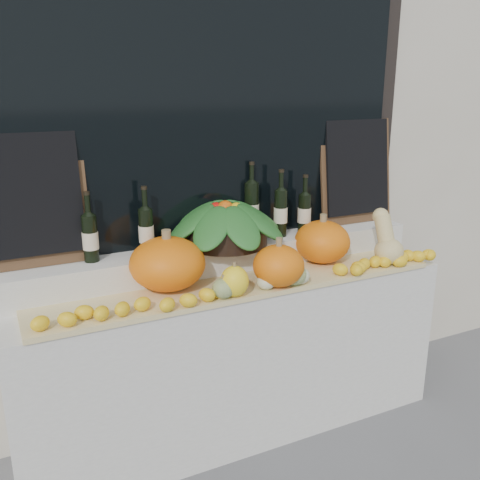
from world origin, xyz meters
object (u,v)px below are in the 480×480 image
butternut_squash (387,242)px  wine_bottle_tall (252,209)px  produce_bowl (225,222)px  pumpkin_left (167,264)px  pumpkin_right (322,242)px

butternut_squash → wine_bottle_tall: (-0.64, 0.39, 0.17)m
wine_bottle_tall → butternut_squash: bearing=-31.2°
butternut_squash → wine_bottle_tall: bearing=148.8°
butternut_squash → produce_bowl: (-0.83, 0.31, 0.13)m
pumpkin_left → pumpkin_right: 0.90m
pumpkin_left → butternut_squash: bearing=-7.5°
produce_bowl → wine_bottle_tall: wine_bottle_tall is taller
pumpkin_left → wine_bottle_tall: 0.64m
pumpkin_left → butternut_squash: butternut_squash is taller
butternut_squash → wine_bottle_tall: wine_bottle_tall is taller
pumpkin_right → wine_bottle_tall: 0.43m
pumpkin_right → butternut_squash: (0.31, -0.17, 0.00)m
pumpkin_right → produce_bowl: produce_bowl is taller
produce_bowl → wine_bottle_tall: 0.21m
pumpkin_right → produce_bowl: (-0.52, 0.15, 0.14)m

